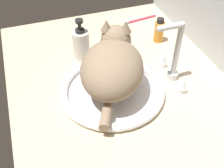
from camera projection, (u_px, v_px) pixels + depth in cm
name	position (u px, v px, depth cm)	size (l,w,h in cm)	color
countertop	(120.00, 86.00, 101.90)	(107.02, 78.22, 3.00)	#CCB793
sink_basin	(112.00, 90.00, 96.56)	(36.80, 36.80, 2.97)	white
faucet	(174.00, 58.00, 96.83)	(18.45, 11.02, 23.65)	silver
cat	(113.00, 64.00, 91.33)	(35.23, 30.53, 19.29)	#8C755B
amber_bottle	(159.00, 31.00, 118.00)	(4.07, 4.07, 10.83)	#C67A23
soap_pump_bottle	(81.00, 44.00, 108.61)	(6.66, 6.66, 16.93)	silver
toothbrush	(139.00, 19.00, 133.89)	(3.31, 17.73, 1.70)	#D83359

